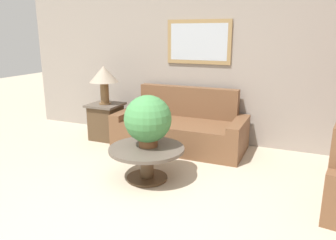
{
  "coord_description": "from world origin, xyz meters",
  "views": [
    {
      "loc": [
        1.3,
        -2.25,
        1.75
      ],
      "look_at": [
        -0.43,
        1.81,
        0.58
      ],
      "focal_mm": 35.0,
      "sensor_mm": 36.0,
      "label": 1
    }
  ],
  "objects_px": {
    "side_table": "(106,121)",
    "potted_plant_on_table": "(148,120)",
    "couch_main": "(181,129)",
    "table_lamp": "(104,76)",
    "coffee_table": "(147,156)"
  },
  "relations": [
    {
      "from": "side_table",
      "to": "potted_plant_on_table",
      "type": "distance_m",
      "value": 1.81
    },
    {
      "from": "table_lamp",
      "to": "couch_main",
      "type": "bearing_deg",
      "value": 4.79
    },
    {
      "from": "potted_plant_on_table",
      "to": "side_table",
      "type": "bearing_deg",
      "value": 140.46
    },
    {
      "from": "coffee_table",
      "to": "couch_main",
      "type": "bearing_deg",
      "value": 92.1
    },
    {
      "from": "table_lamp",
      "to": "potted_plant_on_table",
      "type": "xyz_separation_m",
      "value": [
        1.36,
        -1.12,
        -0.32
      ]
    },
    {
      "from": "couch_main",
      "to": "coffee_table",
      "type": "xyz_separation_m",
      "value": [
        0.05,
        -1.28,
        0.02
      ]
    },
    {
      "from": "couch_main",
      "to": "table_lamp",
      "type": "bearing_deg",
      "value": -175.21
    },
    {
      "from": "side_table",
      "to": "potted_plant_on_table",
      "type": "height_order",
      "value": "potted_plant_on_table"
    },
    {
      "from": "coffee_table",
      "to": "table_lamp",
      "type": "bearing_deg",
      "value": 139.22
    },
    {
      "from": "couch_main",
      "to": "table_lamp",
      "type": "height_order",
      "value": "table_lamp"
    },
    {
      "from": "side_table",
      "to": "couch_main",
      "type": "bearing_deg",
      "value": 4.79
    },
    {
      "from": "couch_main",
      "to": "potted_plant_on_table",
      "type": "height_order",
      "value": "potted_plant_on_table"
    },
    {
      "from": "couch_main",
      "to": "side_table",
      "type": "bearing_deg",
      "value": -175.21
    },
    {
      "from": "coffee_table",
      "to": "side_table",
      "type": "xyz_separation_m",
      "value": [
        -1.36,
        1.17,
        0.01
      ]
    },
    {
      "from": "table_lamp",
      "to": "side_table",
      "type": "bearing_deg",
      "value": -90.0
    }
  ]
}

